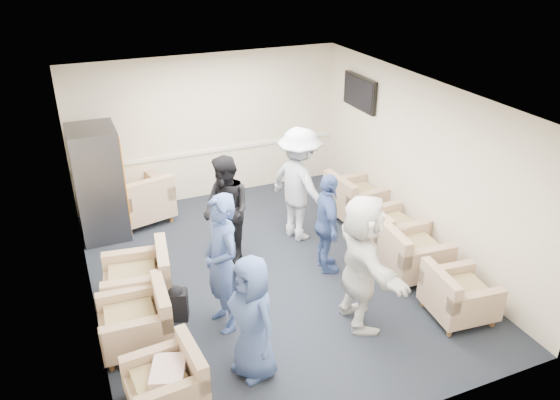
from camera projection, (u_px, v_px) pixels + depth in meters
name	position (u px, v px, depth m)	size (l,w,h in m)	color
floor	(270.00, 274.00, 8.14)	(6.00, 6.00, 0.00)	black
ceiling	(269.00, 97.00, 6.94)	(6.00, 6.00, 0.00)	white
back_wall	(209.00, 128.00, 10.02)	(5.00, 0.02, 2.70)	beige
front_wall	(390.00, 320.00, 5.06)	(5.00, 0.02, 2.70)	beige
left_wall	(80.00, 226.00, 6.67)	(0.02, 6.00, 2.70)	beige
right_wall	(420.00, 165.00, 8.41)	(0.02, 6.00, 2.70)	beige
chair_rail	(210.00, 151.00, 10.20)	(4.98, 0.04, 0.06)	silver
tv	(360.00, 93.00, 9.57)	(0.10, 1.00, 0.58)	black
armchair_left_near	(170.00, 384.00, 5.76)	(0.82, 0.82, 0.60)	tan
armchair_left_mid	(140.00, 322.00, 6.62)	(0.87, 0.87, 0.66)	tan
armchair_left_far	(142.00, 282.00, 7.34)	(0.99, 0.99, 0.70)	tan
armchair_right_near	(456.00, 297.00, 7.10)	(0.86, 0.86, 0.63)	tan
armchair_right_midnear	(409.00, 255.00, 7.97)	(0.93, 0.93, 0.70)	tan
armchair_right_midfar	(388.00, 232.00, 8.56)	(0.93, 0.93, 0.69)	tan
armchair_right_far	(354.00, 200.00, 9.59)	(0.94, 0.94, 0.70)	tan
armchair_corner	(141.00, 202.00, 9.46)	(1.15, 1.15, 0.76)	tan
vending_machine	(99.00, 183.00, 8.83)	(0.76, 0.88, 1.86)	#4E4E55
backpack	(176.00, 302.00, 7.10)	(0.34, 0.29, 0.50)	black
pillow	(168.00, 372.00, 5.68)	(0.45, 0.34, 0.13)	white
person_front_left	(252.00, 318.00, 6.01)	(0.75, 0.49, 1.53)	#3B538F
person_mid_left	(222.00, 264.00, 6.69)	(0.67, 0.44, 1.85)	#3B538F
person_back_left	(226.00, 210.00, 8.17)	(0.82, 0.64, 1.68)	black
person_back_right	(299.00, 185.00, 8.72)	(1.22, 0.70, 1.89)	white
person_mid_right	(327.00, 224.00, 7.91)	(0.91, 0.38, 1.55)	#3B538F
person_front_right	(362.00, 262.00, 6.75)	(1.69, 0.54, 1.82)	silver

